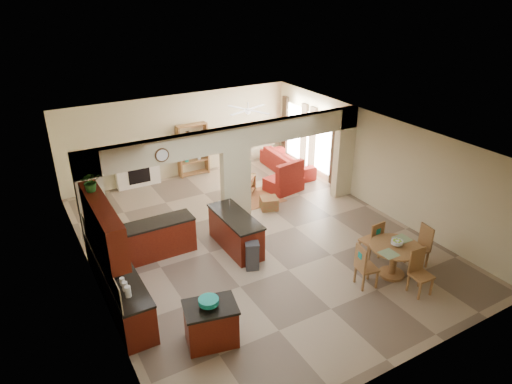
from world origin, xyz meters
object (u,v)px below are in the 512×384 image
kitchen_island (211,324)px  armchair (242,185)px  sofa (287,162)px  dining_table (394,256)px

kitchen_island → armchair: size_ratio=1.57×
kitchen_island → sofa: bearing=59.7°
sofa → armchair: bearing=114.6°
dining_table → armchair: 5.61m
sofa → armchair: 2.42m
kitchen_island → armchair: kitchen_island is taller
kitchen_island → armchair: 6.47m
armchair → kitchen_island: bearing=13.9°
kitchen_island → dining_table: size_ratio=0.96×
dining_table → sofa: bearing=78.2°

